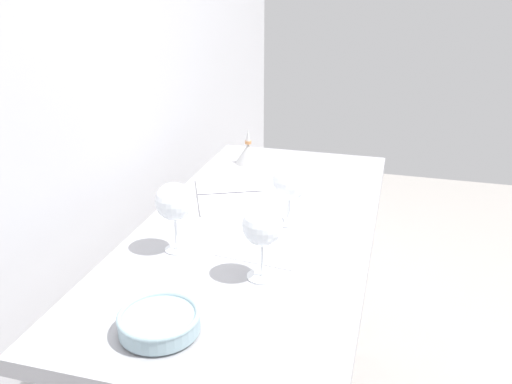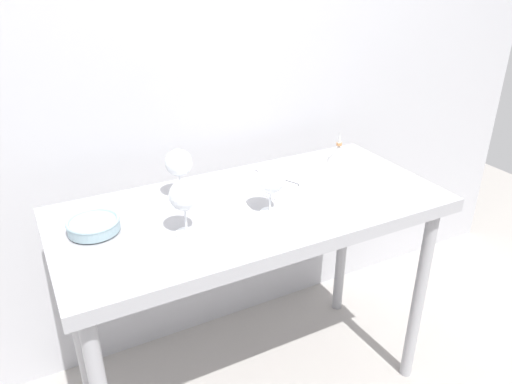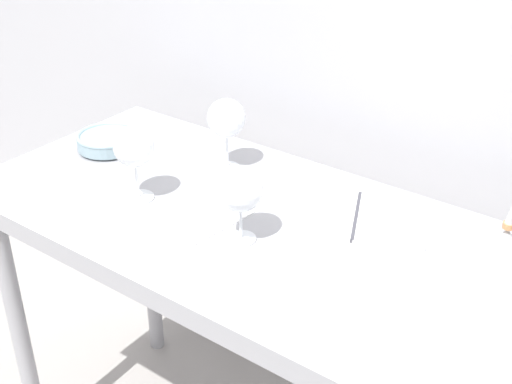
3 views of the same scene
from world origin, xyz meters
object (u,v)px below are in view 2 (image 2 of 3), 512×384
(tasting_sheet_lower, at_px, (227,218))
(wine_glass_near_left, at_px, (184,197))
(wine_glass_far_left, at_px, (179,164))
(tasting_bowl, at_px, (93,225))
(tasting_sheet_upper, at_px, (359,189))
(open_notebook, at_px, (276,178))
(decanter_funnel, at_px, (338,153))
(wine_glass_near_center, at_px, (270,180))

(tasting_sheet_lower, bearing_deg, wine_glass_near_left, -161.37)
(wine_glass_far_left, bearing_deg, wine_glass_near_left, -105.93)
(wine_glass_near_left, xyz_separation_m, tasting_bowl, (-0.26, 0.15, -0.10))
(wine_glass_near_left, height_order, tasting_bowl, wine_glass_near_left)
(tasting_bowl, bearing_deg, tasting_sheet_upper, -8.38)
(wine_glass_near_left, height_order, open_notebook, wine_glass_near_left)
(wine_glass_far_left, distance_m, wine_glass_near_left, 0.26)
(tasting_bowl, distance_m, decanter_funnel, 1.05)
(open_notebook, distance_m, tasting_bowl, 0.73)
(tasting_sheet_upper, height_order, tasting_bowl, tasting_bowl)
(tasting_sheet_lower, xyz_separation_m, decanter_funnel, (0.63, 0.23, 0.04))
(open_notebook, bearing_deg, wine_glass_near_left, -177.69)
(decanter_funnel, bearing_deg, open_notebook, -174.36)
(open_notebook, xyz_separation_m, tasting_sheet_upper, (0.23, -0.22, -0.00))
(wine_glass_near_center, distance_m, tasting_sheet_lower, 0.19)
(tasting_sheet_upper, bearing_deg, wine_glass_far_left, 140.79)
(open_notebook, relative_size, tasting_sheet_upper, 1.44)
(open_notebook, bearing_deg, tasting_bowl, 162.50)
(tasting_sheet_upper, relative_size, tasting_sheet_lower, 1.18)
(wine_glass_near_center, relative_size, tasting_bowl, 1.04)
(wine_glass_near_left, relative_size, tasting_sheet_upper, 0.72)
(tasting_sheet_upper, xyz_separation_m, tasting_sheet_lower, (-0.54, 0.03, 0.00))
(tasting_sheet_lower, bearing_deg, tasting_sheet_upper, 3.67)
(tasting_sheet_lower, bearing_deg, wine_glass_far_left, 117.70)
(wine_glass_near_center, height_order, open_notebook, wine_glass_near_center)
(wine_glass_far_left, bearing_deg, open_notebook, -3.23)
(wine_glass_near_center, bearing_deg, tasting_sheet_lower, 168.18)
(wine_glass_far_left, xyz_separation_m, wine_glass_near_center, (0.23, -0.25, -0.01))
(wine_glass_far_left, relative_size, tasting_bowl, 1.11)
(decanter_funnel, bearing_deg, wine_glass_near_center, -151.59)
(open_notebook, distance_m, tasting_sheet_upper, 0.32)
(open_notebook, distance_m, tasting_sheet_lower, 0.36)
(wine_glass_near_left, distance_m, wine_glass_near_center, 0.31)
(open_notebook, bearing_deg, tasting_sheet_upper, -67.69)
(wine_glass_far_left, xyz_separation_m, tasting_sheet_upper, (0.62, -0.24, -0.13))
(tasting_sheet_upper, bearing_deg, tasting_bowl, 153.85)
(wine_glass_near_center, height_order, tasting_bowl, wine_glass_near_center)
(wine_glass_near_center, xyz_separation_m, open_notebook, (0.16, 0.23, -0.12))
(wine_glass_near_center, relative_size, tasting_sheet_lower, 0.81)
(wine_glass_near_center, distance_m, open_notebook, 0.30)
(wine_glass_near_center, bearing_deg, wine_glass_near_left, -179.71)
(tasting_sheet_lower, height_order, tasting_bowl, tasting_bowl)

